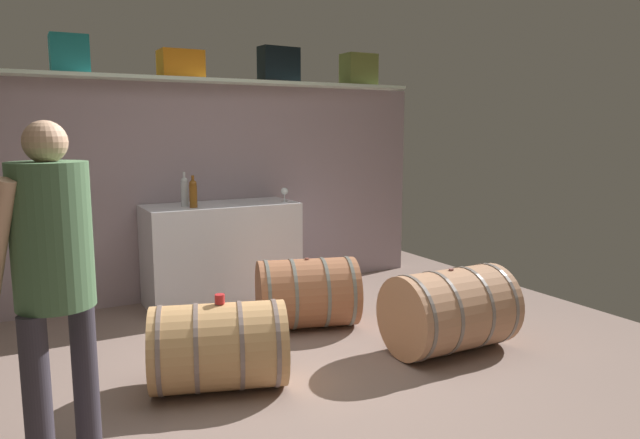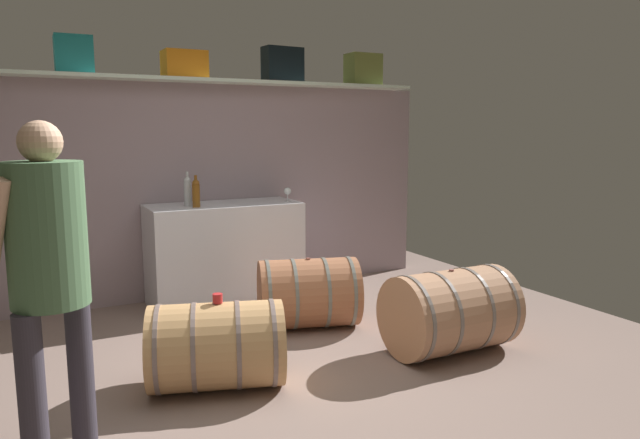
# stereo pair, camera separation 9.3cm
# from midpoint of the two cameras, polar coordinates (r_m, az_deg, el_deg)

# --- Properties ---
(ground_plane) EXTENTS (6.37, 8.05, 0.02)m
(ground_plane) POSITION_cam_midpoint_polar(r_m,az_deg,el_deg) (4.37, -5.79, -13.38)
(ground_plane) COLOR gray
(back_wall_panel) EXTENTS (5.17, 0.10, 2.07)m
(back_wall_panel) POSITION_cam_midpoint_polar(r_m,az_deg,el_deg) (5.81, -12.50, 2.65)
(back_wall_panel) COLOR gray
(back_wall_panel) RESTS_ON ground
(high_shelf_board) EXTENTS (4.76, 0.40, 0.03)m
(high_shelf_board) POSITION_cam_midpoint_polar(r_m,az_deg,el_deg) (5.65, -12.47, 13.14)
(high_shelf_board) COLOR silver
(high_shelf_board) RESTS_ON back_wall_panel
(toolcase_teal) EXTENTS (0.30, 0.25, 0.31)m
(toolcase_teal) POSITION_cam_midpoint_polar(r_m,az_deg,el_deg) (5.50, -22.46, 14.63)
(toolcase_teal) COLOR teal
(toolcase_teal) RESTS_ON high_shelf_board
(toolcase_orange) EXTENTS (0.39, 0.28, 0.25)m
(toolcase_orange) POSITION_cam_midpoint_polar(r_m,az_deg,el_deg) (5.66, -12.63, 14.55)
(toolcase_orange) COLOR orange
(toolcase_orange) RESTS_ON high_shelf_board
(toolcase_black) EXTENTS (0.41, 0.21, 0.34)m
(toolcase_black) POSITION_cam_midpoint_polar(r_m,az_deg,el_deg) (5.99, -3.21, 14.85)
(toolcase_black) COLOR black
(toolcase_black) RESTS_ON high_shelf_board
(toolcase_olive) EXTENTS (0.35, 0.24, 0.33)m
(toolcase_olive) POSITION_cam_midpoint_polar(r_m,az_deg,el_deg) (6.43, 4.65, 14.37)
(toolcase_olive) COLOR olive
(toolcase_olive) RESTS_ON high_shelf_board
(work_cabinet) EXTENTS (1.41, 0.62, 0.95)m
(work_cabinet) POSITION_cam_midpoint_polar(r_m,az_deg,el_deg) (5.62, -8.82, -3.25)
(work_cabinet) COLOR silver
(work_cabinet) RESTS_ON ground
(wine_bottle_clear) EXTENTS (0.07, 0.07, 0.31)m
(wine_bottle_clear) POSITION_cam_midpoint_polar(r_m,az_deg,el_deg) (5.41, -12.32, 2.77)
(wine_bottle_clear) COLOR #B9BDC0
(wine_bottle_clear) RESTS_ON work_cabinet
(wine_bottle_amber) EXTENTS (0.07, 0.07, 0.29)m
(wine_bottle_amber) POSITION_cam_midpoint_polar(r_m,az_deg,el_deg) (5.31, -11.52, 2.59)
(wine_bottle_amber) COLOR brown
(wine_bottle_amber) RESTS_ON work_cabinet
(wine_glass) EXTENTS (0.07, 0.07, 0.14)m
(wine_glass) POSITION_cam_midpoint_polar(r_m,az_deg,el_deg) (5.62, -2.71, 2.72)
(wine_glass) COLOR white
(wine_glass) RESTS_ON work_cabinet
(wine_barrel_near) EXTENTS (0.96, 0.77, 0.57)m
(wine_barrel_near) POSITION_cam_midpoint_polar(r_m,az_deg,el_deg) (3.83, -9.36, -12.06)
(wine_barrel_near) COLOR tan
(wine_barrel_near) RESTS_ON ground
(wine_barrel_far) EXTENTS (0.94, 0.78, 0.59)m
(wine_barrel_far) POSITION_cam_midpoint_polar(r_m,az_deg,el_deg) (4.88, -0.61, -7.19)
(wine_barrel_far) COLOR #A76846
(wine_barrel_far) RESTS_ON ground
(wine_barrel_flank) EXTENTS (0.90, 0.62, 0.63)m
(wine_barrel_flank) POSITION_cam_midpoint_polar(r_m,az_deg,el_deg) (4.46, 13.17, -8.72)
(wine_barrel_flank) COLOR tan
(wine_barrel_flank) RESTS_ON ground
(tasting_cup) EXTENTS (0.06, 0.06, 0.06)m
(tasting_cup) POSITION_cam_midpoint_polar(r_m,az_deg,el_deg) (3.74, -9.26, -7.60)
(tasting_cup) COLOR red
(tasting_cup) RESTS_ON wine_barrel_near
(winemaker_pouring) EXTENTS (0.53, 0.51, 1.68)m
(winemaker_pouring) POSITION_cam_midpoint_polar(r_m,az_deg,el_deg) (3.00, -24.25, -3.65)
(winemaker_pouring) COLOR #342F39
(winemaker_pouring) RESTS_ON ground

